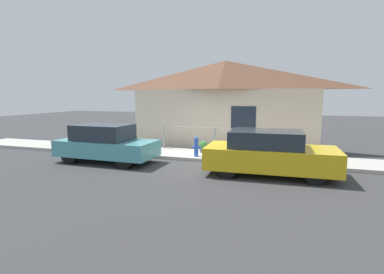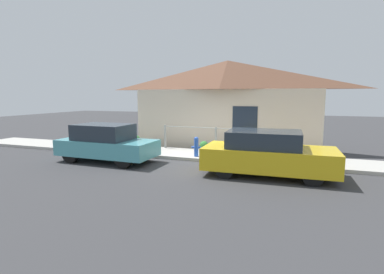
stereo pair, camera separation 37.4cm
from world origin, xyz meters
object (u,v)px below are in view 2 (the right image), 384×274
at_px(car_right, 268,154).
at_px(potted_plant_by_fence, 135,140).
at_px(car_left, 106,143).
at_px(potted_plant_near_hydrant, 204,146).
at_px(fire_hydrant, 196,146).

distance_m(car_right, potted_plant_by_fence, 6.76).
height_order(car_right, potted_plant_by_fence, car_right).
relative_size(car_left, potted_plant_by_fence, 6.71).
distance_m(car_right, potted_plant_near_hydrant, 3.69).
bearing_deg(fire_hydrant, car_left, -154.69).
bearing_deg(potted_plant_by_fence, fire_hydrant, -17.93).
xyz_separation_m(car_left, potted_plant_by_fence, (-0.25, 2.57, -0.27)).
distance_m(car_left, car_right, 5.99).
bearing_deg(car_left, potted_plant_by_fence, 96.82).
bearing_deg(potted_plant_near_hydrant, car_left, -143.49).
height_order(car_right, potted_plant_near_hydrant, car_right).
bearing_deg(car_right, fire_hydrant, 150.94).
distance_m(fire_hydrant, potted_plant_by_fence, 3.55).
bearing_deg(potted_plant_by_fence, potted_plant_near_hydrant, -3.81).
bearing_deg(car_right, car_left, 178.14).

